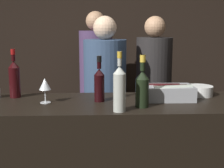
{
  "coord_description": "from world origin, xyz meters",
  "views": [
    {
      "loc": [
        -0.08,
        -1.75,
        1.59
      ],
      "look_at": [
        0.0,
        0.34,
        1.2
      ],
      "focal_mm": 50.0,
      "sensor_mm": 36.0,
      "label": 1
    }
  ],
  "objects": [
    {
      "name": "person_in_hoodie",
      "position": [
        0.47,
        1.36,
        0.94
      ],
      "size": [
        0.36,
        0.36,
        1.69
      ],
      "rotation": [
        0.0,
        0.0,
        -1.12
      ],
      "color": "black",
      "rests_on": "ground_plane"
    },
    {
      "name": "red_wine_bottle_tall",
      "position": [
        -0.7,
        0.49,
        1.22
      ],
      "size": [
        0.08,
        0.08,
        0.35
      ],
      "color": "black",
      "rests_on": "bar_counter"
    },
    {
      "name": "wine_glass",
      "position": [
        -0.45,
        0.31,
        1.21
      ],
      "size": [
        0.08,
        0.08,
        0.17
      ],
      "color": "silver",
      "rests_on": "bar_counter"
    },
    {
      "name": "rose_wine_bottle",
      "position": [
        0.03,
        0.08,
        1.23
      ],
      "size": [
        0.08,
        0.08,
        0.36
      ],
      "color": "#B2B7AD",
      "rests_on": "bar_counter"
    },
    {
      "name": "red_wine_bottle_black_foil",
      "position": [
        -0.09,
        0.34,
        1.21
      ],
      "size": [
        0.07,
        0.07,
        0.31
      ],
      "color": "black",
      "rests_on": "bar_counter"
    },
    {
      "name": "bowl_white",
      "position": [
        0.66,
        0.49,
        1.12
      ],
      "size": [
        0.2,
        0.2,
        0.07
      ],
      "color": "white",
      "rests_on": "bar_counter"
    },
    {
      "name": "ice_bin_with_bottles",
      "position": [
        0.39,
        0.37,
        1.14
      ],
      "size": [
        0.37,
        0.22,
        0.11
      ],
      "color": "#9EA0A5",
      "rests_on": "bar_counter"
    },
    {
      "name": "person_grey_polo",
      "position": [
        -0.04,
        1.07,
        0.93
      ],
      "size": [
        0.39,
        0.39,
        1.68
      ],
      "rotation": [
        0.0,
        0.0,
        -1.4
      ],
      "color": "black",
      "rests_on": "ground_plane"
    },
    {
      "name": "wall_back_chalkboard",
      "position": [
        0.0,
        2.27,
        1.4
      ],
      "size": [
        6.4,
        0.06,
        2.8
      ],
      "color": "black",
      "rests_on": "ground_plane"
    },
    {
      "name": "champagne_bottle",
      "position": [
        0.19,
        0.18,
        1.21
      ],
      "size": [
        0.09,
        0.09,
        0.33
      ],
      "color": "black",
      "rests_on": "bar_counter"
    },
    {
      "name": "person_blond_tee",
      "position": [
        -0.13,
        1.69,
        0.98
      ],
      "size": [
        0.36,
        0.36,
        1.75
      ],
      "rotation": [
        0.0,
        0.0,
        0.79
      ],
      "color": "black",
      "rests_on": "ground_plane"
    }
  ]
}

